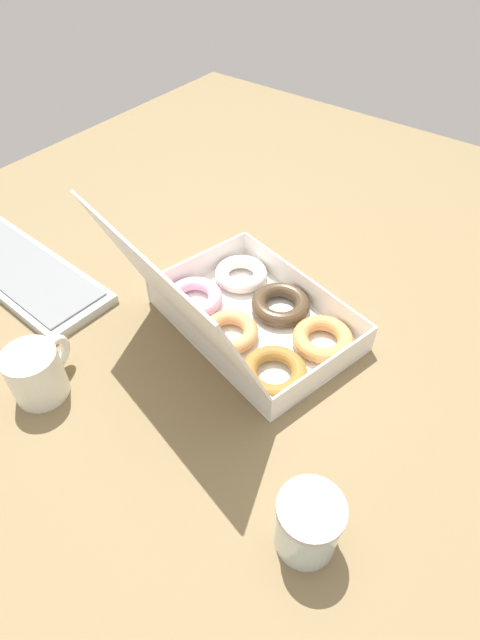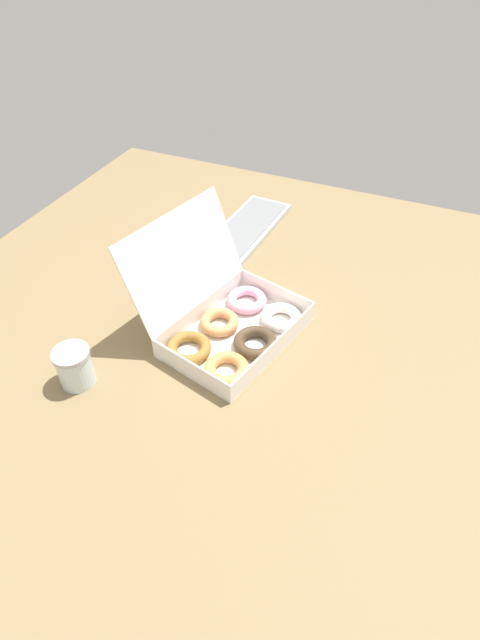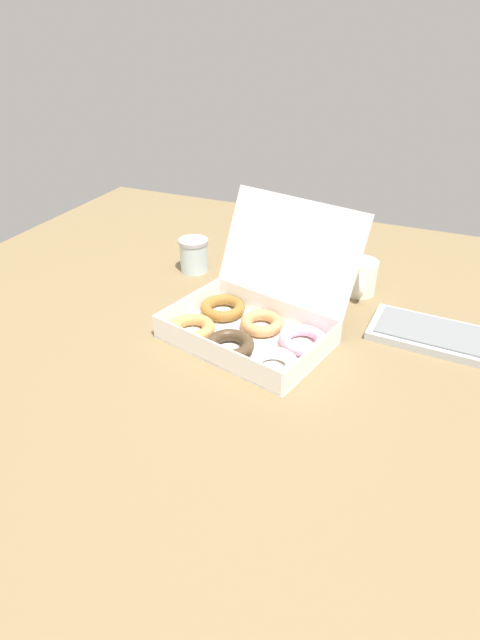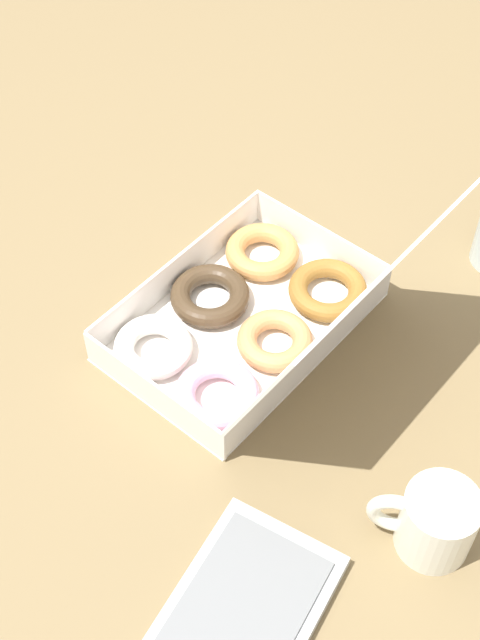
# 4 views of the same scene
# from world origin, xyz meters

# --- Properties ---
(ground_plane) EXTENTS (1.80, 1.80, 0.02)m
(ground_plane) POSITION_xyz_m (0.00, 0.00, -0.01)
(ground_plane) COLOR olive
(donut_box) EXTENTS (0.41, 0.40, 0.27)m
(donut_box) POSITION_xyz_m (0.04, 0.06, 0.04)
(donut_box) COLOR white
(donut_box) RESTS_ON ground_plane
(keyboard) EXTENTS (0.41, 0.17, 0.02)m
(keyboard) POSITION_xyz_m (0.48, 0.21, 0.01)
(keyboard) COLOR #B4BABD
(keyboard) RESTS_ON ground_plane
(coffee_mug) EXTENTS (0.08, 0.12, 0.09)m
(coffee_mug) POSITION_xyz_m (0.22, 0.36, 0.05)
(coffee_mug) COLOR white
(coffee_mug) RESTS_ON ground_plane
(glass_jar) EXTENTS (0.08, 0.08, 0.09)m
(glass_jar) POSITION_xyz_m (-0.24, 0.31, 0.05)
(glass_jar) COLOR silver
(glass_jar) RESTS_ON ground_plane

